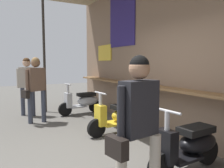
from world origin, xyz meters
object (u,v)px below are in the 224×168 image
(scooter_silver, at_px, (83,101))
(scooter_black, at_px, (190,145))
(scooter_yellow, at_px, (119,116))
(shopper_with_handbag, at_px, (36,83))
(shopper_passing, at_px, (138,117))
(shopper_browsing, at_px, (27,80))

(scooter_silver, relative_size, scooter_black, 1.00)
(scooter_yellow, distance_m, shopper_with_handbag, 2.42)
(scooter_silver, height_order, shopper_passing, shopper_passing)
(shopper_passing, bearing_deg, shopper_with_handbag, 175.63)
(shopper_passing, bearing_deg, scooter_black, 97.21)
(scooter_black, relative_size, shopper_with_handbag, 0.81)
(shopper_with_handbag, xyz_separation_m, shopper_browsing, (-0.94, -0.08, 0.02))
(shopper_with_handbag, bearing_deg, shopper_browsing, 164.28)
(scooter_silver, bearing_deg, shopper_passing, 73.02)
(shopper_with_handbag, height_order, shopper_browsing, shopper_browsing)
(scooter_silver, distance_m, shopper_passing, 4.76)
(scooter_silver, distance_m, shopper_with_handbag, 1.67)
(scooter_black, xyz_separation_m, shopper_browsing, (-4.78, -1.55, 0.69))
(scooter_yellow, relative_size, shopper_passing, 0.84)
(scooter_silver, xyz_separation_m, shopper_passing, (4.57, -1.18, 0.62))
(scooter_yellow, bearing_deg, shopper_passing, 60.05)
(scooter_yellow, xyz_separation_m, shopper_browsing, (-2.75, -1.55, 0.69))
(shopper_with_handbag, xyz_separation_m, shopper_passing, (4.16, 0.29, -0.05))
(scooter_silver, distance_m, scooter_black, 4.24)
(scooter_silver, xyz_separation_m, shopper_browsing, (-0.54, -1.55, 0.69))
(scooter_black, height_order, shopper_browsing, shopper_browsing)
(scooter_silver, bearing_deg, scooter_black, 87.48)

